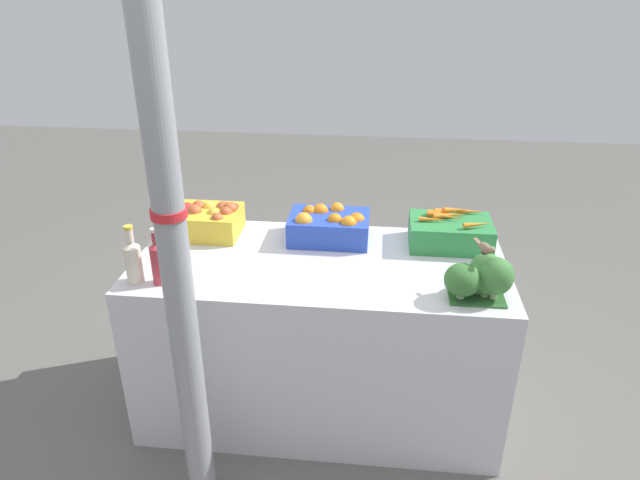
% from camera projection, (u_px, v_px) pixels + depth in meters
% --- Properties ---
extents(ground_plane, '(10.00, 10.00, 0.00)m').
position_uv_depth(ground_plane, '(320.00, 401.00, 2.93)').
color(ground_plane, '#605E59').
extents(market_table, '(1.66, 0.78, 0.82)m').
position_uv_depth(market_table, '(320.00, 335.00, 2.75)').
color(market_table, silver).
rests_on(market_table, ground_plane).
extents(support_pole, '(0.12, 0.12, 2.36)m').
position_uv_depth(support_pole, '(173.00, 245.00, 1.90)').
color(support_pole, gray).
rests_on(support_pole, ground_plane).
extents(apple_crate, '(0.38, 0.26, 0.16)m').
position_uv_depth(apple_crate, '(203.00, 219.00, 2.79)').
color(apple_crate, gold).
rests_on(apple_crate, market_table).
extents(orange_crate, '(0.38, 0.26, 0.16)m').
position_uv_depth(orange_crate, '(329.00, 226.00, 2.72)').
color(orange_crate, '#2847B7').
rests_on(orange_crate, market_table).
extents(carrot_crate, '(0.38, 0.26, 0.16)m').
position_uv_depth(carrot_crate, '(450.00, 232.00, 2.67)').
color(carrot_crate, '#2D8442').
rests_on(carrot_crate, market_table).
extents(broccoli_pile, '(0.27, 0.21, 0.18)m').
position_uv_depth(broccoli_pile, '(482.00, 277.00, 2.25)').
color(broccoli_pile, '#2D602D').
rests_on(broccoli_pile, market_table).
extents(juice_bottle_cloudy, '(0.07, 0.07, 0.26)m').
position_uv_depth(juice_bottle_cloudy, '(133.00, 260.00, 2.35)').
color(juice_bottle_cloudy, beige).
rests_on(juice_bottle_cloudy, market_table).
extents(juice_bottle_ruby, '(0.06, 0.06, 0.25)m').
position_uv_depth(juice_bottle_ruby, '(158.00, 261.00, 2.34)').
color(juice_bottle_ruby, '#B2333D').
rests_on(juice_bottle_ruby, market_table).
extents(sparrow_bird, '(0.07, 0.13, 0.05)m').
position_uv_depth(sparrow_bird, '(486.00, 248.00, 2.21)').
color(sparrow_bird, '#4C3D2D').
rests_on(sparrow_bird, broccoli_pile).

